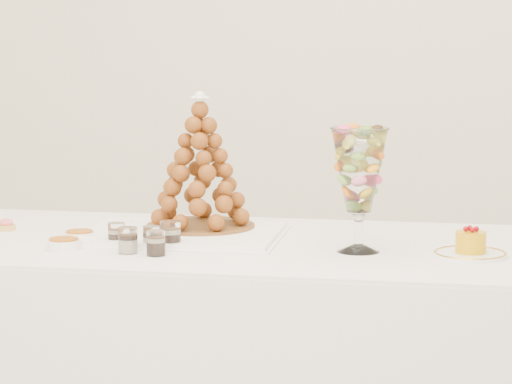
# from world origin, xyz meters

# --- Properties ---
(buffet_table) EXTENTS (2.15, 0.93, 0.80)m
(buffet_table) POSITION_xyz_m (0.06, 0.37, 0.40)
(buffet_table) COLOR white
(buffet_table) RESTS_ON ground
(lace_tray) EXTENTS (0.57, 0.44, 0.02)m
(lace_tray) POSITION_xyz_m (-0.26, 0.40, 0.81)
(lace_tray) COLOR white
(lace_tray) RESTS_ON buffet_table
(macaron_vase) EXTENTS (0.15, 0.15, 0.34)m
(macaron_vase) POSITION_xyz_m (0.27, 0.30, 1.02)
(macaron_vase) COLOR white
(macaron_vase) RESTS_ON buffet_table
(cake_plate) EXTENTS (0.20, 0.20, 0.01)m
(cake_plate) POSITION_xyz_m (0.57, 0.31, 0.81)
(cake_plate) COLOR white
(cake_plate) RESTS_ON buffet_table
(pink_tart) EXTENTS (0.06, 0.06, 0.04)m
(pink_tart) POSITION_xyz_m (-0.80, 0.39, 0.82)
(pink_tart) COLOR tan
(pink_tart) RESTS_ON buffet_table
(verrine_a) EXTENTS (0.05, 0.05, 0.06)m
(verrine_a) POSITION_xyz_m (-0.40, 0.24, 0.84)
(verrine_a) COLOR white
(verrine_a) RESTS_ON buffet_table
(verrine_b) EXTENTS (0.05, 0.05, 0.06)m
(verrine_b) POSITION_xyz_m (-0.29, 0.21, 0.84)
(verrine_b) COLOR white
(verrine_b) RESTS_ON buffet_table
(verrine_c) EXTENTS (0.06, 0.06, 0.08)m
(verrine_c) POSITION_xyz_m (-0.24, 0.23, 0.84)
(verrine_c) COLOR white
(verrine_c) RESTS_ON buffet_table
(verrine_d) EXTENTS (0.05, 0.05, 0.07)m
(verrine_d) POSITION_xyz_m (-0.33, 0.14, 0.84)
(verrine_d) COLOR white
(verrine_d) RESTS_ON buffet_table
(verrine_e) EXTENTS (0.05, 0.05, 0.07)m
(verrine_e) POSITION_xyz_m (-0.25, 0.13, 0.84)
(verrine_e) COLOR white
(verrine_e) RESTS_ON buffet_table
(ramekin_back) EXTENTS (0.08, 0.08, 0.03)m
(ramekin_back) POSITION_xyz_m (-0.52, 0.28, 0.82)
(ramekin_back) COLOR white
(ramekin_back) RESTS_ON buffet_table
(ramekin_front) EXTENTS (0.09, 0.09, 0.03)m
(ramekin_front) POSITION_xyz_m (-0.52, 0.15, 0.82)
(ramekin_front) COLOR white
(ramekin_front) RESTS_ON buffet_table
(croquembouche) EXTENTS (0.32, 0.32, 0.40)m
(croquembouche) POSITION_xyz_m (-0.22, 0.48, 1.02)
(croquembouche) COLOR brown
(croquembouche) RESTS_ON lace_tray
(mousse_cake) EXTENTS (0.08, 0.08, 0.07)m
(mousse_cake) POSITION_xyz_m (0.57, 0.31, 0.84)
(mousse_cake) COLOR #D39A09
(mousse_cake) RESTS_ON cake_plate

